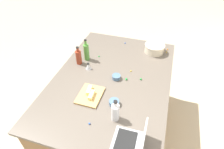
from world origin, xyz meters
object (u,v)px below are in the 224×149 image
object	(u,v)px
kitchen_timer	(88,66)
bottle_vinegar	(115,112)
bottle_soy	(79,57)
butter_stick_right	(92,95)
butter_stick_left	(89,90)
ramekin_small	(114,102)
laptop	(131,146)
mixing_bowl_large	(155,48)
ramekin_medium	(116,77)
cutting_board	(90,95)
bottle_olive	(86,52)

from	to	relation	value
kitchen_timer	bottle_vinegar	bearing A→B (deg)	40.37
bottle_soy	butter_stick_right	distance (m)	0.57
butter_stick_left	ramekin_small	bearing A→B (deg)	75.78
laptop	mixing_bowl_large	distance (m)	1.34
bottle_vinegar	butter_stick_left	bearing A→B (deg)	-123.70
mixing_bowl_large	bottle_vinegar	bearing A→B (deg)	-9.20
butter_stick_left	ramekin_medium	xyz separation A→B (m)	(-0.27, 0.19, -0.01)
butter_stick_left	butter_stick_right	distance (m)	0.07
bottle_vinegar	kitchen_timer	world-z (taller)	bottle_vinegar
cutting_board	mixing_bowl_large	bearing A→B (deg)	152.68
mixing_bowl_large	bottle_soy	xyz separation A→B (m)	(0.49, -0.80, 0.03)
bottle_olive	bottle_soy	xyz separation A→B (m)	(0.10, -0.05, -0.02)
bottle_vinegar	butter_stick_right	xyz separation A→B (m)	(-0.16, -0.28, -0.05)
butter_stick_left	ramekin_medium	distance (m)	0.33
laptop	butter_stick_right	world-z (taller)	laptop
bottle_soy	butter_stick_left	distance (m)	0.50
butter_stick_left	ramekin_medium	world-z (taller)	butter_stick_left
bottle_olive	ramekin_medium	bearing A→B (deg)	61.71
butter_stick_left	bottle_olive	bearing A→B (deg)	-154.77
bottle_olive	bottle_vinegar	world-z (taller)	bottle_olive
bottle_soy	butter_stick_right	xyz separation A→B (m)	(0.46, 0.34, -0.05)
bottle_vinegar	ramekin_small	xyz separation A→B (m)	(-0.15, -0.05, -0.06)
bottle_olive	kitchen_timer	distance (m)	0.20
butter_stick_right	kitchen_timer	world-z (taller)	kitchen_timer
ramekin_small	ramekin_medium	size ratio (longest dim) A/B	1.06
mixing_bowl_large	ramekin_medium	world-z (taller)	mixing_bowl_large
mixing_bowl_large	bottle_olive	distance (m)	0.84
bottle_olive	mixing_bowl_large	bearing A→B (deg)	117.77
bottle_olive	butter_stick_left	world-z (taller)	bottle_olive
cutting_board	ramekin_medium	size ratio (longest dim) A/B	3.07
laptop	butter_stick_right	size ratio (longest dim) A/B	2.85
mixing_bowl_large	ramekin_medium	xyz separation A→B (m)	(0.62, -0.31, -0.03)
bottle_olive	butter_stick_left	bearing A→B (deg)	25.23
cutting_board	butter_stick_right	size ratio (longest dim) A/B	2.47
kitchen_timer	mixing_bowl_large	bearing A→B (deg)	130.20
laptop	butter_stick_left	distance (m)	0.68
cutting_board	laptop	bearing A→B (deg)	50.39
bottle_soy	ramekin_small	world-z (taller)	bottle_soy
kitchen_timer	bottle_soy	bearing A→B (deg)	-113.88
ramekin_small	ramekin_medium	xyz separation A→B (m)	(-0.34, -0.08, -0.00)
kitchen_timer	ramekin_small	bearing A→B (deg)	45.70
bottle_olive	butter_stick_right	size ratio (longest dim) A/B	2.41
ramekin_medium	kitchen_timer	xyz separation A→B (m)	(-0.07, -0.34, 0.01)
mixing_bowl_large	butter_stick_right	xyz separation A→B (m)	(0.95, -0.46, -0.02)
cutting_board	butter_stick_right	xyz separation A→B (m)	(0.02, 0.02, 0.03)
laptop	ramekin_small	xyz separation A→B (m)	(-0.37, -0.24, -0.02)
kitchen_timer	cutting_board	bearing A→B (deg)	24.48
mixing_bowl_large	butter_stick_left	size ratio (longest dim) A/B	2.24
bottle_soy	kitchen_timer	world-z (taller)	bottle_soy
ramekin_small	ramekin_medium	distance (m)	0.35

